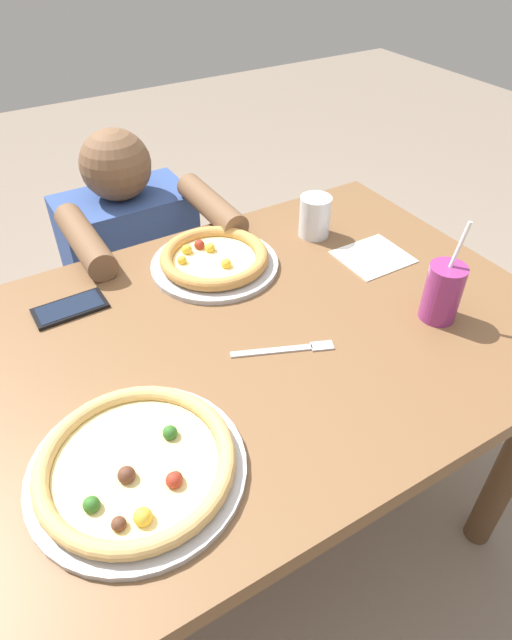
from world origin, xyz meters
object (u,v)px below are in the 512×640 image
(fork, at_px, (288,349))
(diner_seated, at_px, (138,290))
(water_cup_clear, at_px, (315,216))
(pizza_near, at_px, (137,465))
(drink_cup_colored, at_px, (443,292))
(cell_phone, at_px, (70,308))
(pizza_far, at_px, (214,259))

(fork, relative_size, diner_seated, 0.20)
(fork, bearing_deg, water_cup_clear, 48.01)
(pizza_near, bearing_deg, diner_seated, 71.39)
(drink_cup_colored, distance_m, fork, 0.34)
(fork, bearing_deg, pizza_near, -162.28)
(fork, distance_m, cell_phone, 0.47)
(water_cup_clear, xyz_separation_m, diner_seated, (-0.35, 0.43, -0.37))
(drink_cup_colored, xyz_separation_m, diner_seated, (-0.38, 0.83, -0.38))
(cell_phone, relative_size, diner_seated, 0.16)
(pizza_far, distance_m, fork, 0.33)
(drink_cup_colored, height_order, water_cup_clear, drink_cup_colored)
(cell_phone, xyz_separation_m, diner_seated, (0.27, 0.42, -0.32))
(pizza_near, relative_size, cell_phone, 2.24)
(diner_seated, bearing_deg, pizza_near, -108.61)
(pizza_far, bearing_deg, drink_cup_colored, -52.17)
(drink_cup_colored, bearing_deg, diner_seated, 114.51)
(diner_seated, bearing_deg, cell_phone, -122.64)
(water_cup_clear, xyz_separation_m, fork, (-0.30, -0.33, -0.05))
(pizza_near, height_order, fork, pizza_near)
(water_cup_clear, relative_size, cell_phone, 0.68)
(pizza_near, distance_m, cell_phone, 0.45)
(cell_phone, distance_m, diner_seated, 0.60)
(pizza_far, relative_size, water_cup_clear, 2.88)
(drink_cup_colored, relative_size, diner_seated, 0.23)
(pizza_far, height_order, water_cup_clear, water_cup_clear)
(pizza_near, bearing_deg, fork, 17.72)
(pizza_far, xyz_separation_m, fork, (-0.01, -0.33, -0.02))
(pizza_far, relative_size, diner_seated, 0.32)
(water_cup_clear, height_order, diner_seated, diner_seated)
(diner_seated, bearing_deg, drink_cup_colored, -65.49)
(drink_cup_colored, bearing_deg, water_cup_clear, 93.96)
(pizza_far, relative_size, drink_cup_colored, 1.36)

